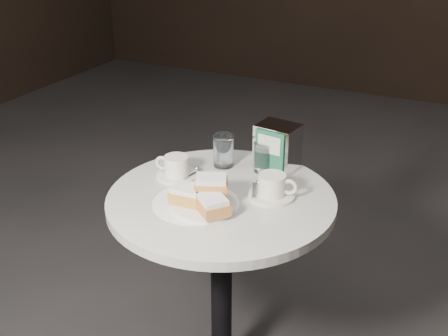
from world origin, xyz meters
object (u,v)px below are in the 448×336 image
beignet_plate (204,198)px  coffee_cup_right (272,187)px  napkin_dispenser (277,147)px  water_glass_left (223,151)px  coffee_cup_left (176,168)px  water_glass_right (264,157)px  cafe_table (221,250)px

beignet_plate → coffee_cup_right: bearing=45.1°
coffee_cup_right → napkin_dispenser: 0.21m
beignet_plate → water_glass_left: size_ratio=2.10×
coffee_cup_left → coffee_cup_right: size_ratio=0.94×
coffee_cup_left → beignet_plate: bearing=-45.8°
water_glass_right → napkin_dispenser: napkin_dispenser is taller
beignet_plate → napkin_dispenser: bearing=75.5°
cafe_table → beignet_plate: size_ratio=3.19×
coffee_cup_right → water_glass_left: water_glass_left is taller
water_glass_right → cafe_table: bearing=-102.7°
water_glass_left → napkin_dispenser: 0.18m
coffee_cup_right → water_glass_left: 0.27m
coffee_cup_left → water_glass_right: water_glass_right is taller
water_glass_left → water_glass_right: water_glass_left is taller
beignet_plate → water_glass_right: water_glass_right is taller
beignet_plate → napkin_dispenser: size_ratio=1.52×
water_glass_left → napkin_dispenser: (0.17, 0.06, 0.02)m
napkin_dispenser → water_glass_right: bearing=-118.2°
cafe_table → water_glass_right: bearing=77.3°
coffee_cup_left → napkin_dispenser: napkin_dispenser is taller
water_glass_right → beignet_plate: bearing=-100.9°
coffee_cup_right → water_glass_left: size_ratio=1.43×
coffee_cup_left → coffee_cup_right: (0.33, 0.01, 0.00)m
beignet_plate → water_glass_left: 0.30m
cafe_table → napkin_dispenser: size_ratio=4.84×
water_glass_left → beignet_plate: bearing=-74.9°
water_glass_left → coffee_cup_left: bearing=-126.2°
coffee_cup_right → napkin_dispenser: size_ratio=1.04×
napkin_dispenser → beignet_plate: bearing=-96.3°
water_glass_left → napkin_dispenser: bearing=20.5°
beignet_plate → coffee_cup_left: 0.23m
water_glass_right → coffee_cup_right: bearing=-59.1°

